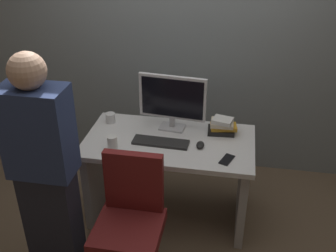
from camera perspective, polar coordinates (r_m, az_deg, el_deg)
ground_plane at (r=3.58m, az=0.15°, el=-12.01°), size 9.00×9.00×0.00m
wall_back at (r=3.69m, az=2.72°, el=15.63°), size 6.40×0.10×3.00m
desk at (r=3.28m, az=0.16°, el=-5.44°), size 1.31×0.72×0.73m
office_chair at (r=2.82m, az=-5.27°, el=-14.11°), size 0.52×0.52×0.94m
person_at_desk at (r=2.70m, az=-16.86°, el=-6.35°), size 0.40×0.24×1.64m
monitor at (r=3.20m, az=0.61°, el=3.71°), size 0.54×0.16×0.46m
keyboard at (r=3.10m, az=-1.05°, el=-2.29°), size 0.43×0.15×0.02m
mouse at (r=3.07m, az=4.54°, el=-2.65°), size 0.06×0.10×0.03m
cup_near_keyboard at (r=3.05m, az=-7.82°, el=-2.28°), size 0.08×0.08×0.10m
cup_by_monitor at (r=3.42m, az=-8.08°, el=1.14°), size 0.08×0.08×0.08m
book_stack at (r=3.24m, az=7.61°, el=-0.00°), size 0.24×0.17×0.14m
cell_phone at (r=2.94m, az=8.26°, el=-4.69°), size 0.12×0.16×0.01m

